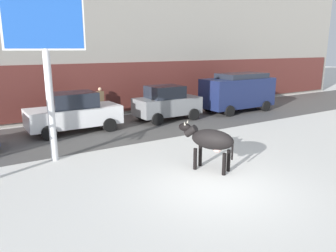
% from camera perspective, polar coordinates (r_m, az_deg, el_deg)
% --- Properties ---
extents(ground_plane, '(120.00, 120.00, 0.00)m').
position_cam_1_polar(ground_plane, '(9.49, 8.27, -10.47)').
color(ground_plane, silver).
extents(road_strip, '(60.00, 5.60, 0.01)m').
position_cam_1_polar(road_strip, '(15.92, -10.38, -0.65)').
color(road_strip, '#514F4C').
rests_on(road_strip, ground).
extents(building_facade, '(44.00, 6.10, 13.00)m').
position_cam_1_polar(building_facade, '(21.38, -17.78, 20.00)').
color(building_facade, gray).
rests_on(building_facade, ground).
extents(cow_black, '(1.24, 1.87, 1.54)m').
position_cam_1_polar(cow_black, '(10.42, 7.36, -2.43)').
color(cow_black, black).
rests_on(cow_black, ground).
extents(billboard, '(2.50, 0.75, 5.56)m').
position_cam_1_polar(billboard, '(11.58, -20.70, 15.04)').
color(billboard, silver).
rests_on(billboard, ground).
extents(car_white_sedan, '(4.20, 1.98, 1.84)m').
position_cam_1_polar(car_white_sedan, '(15.77, -16.04, 2.27)').
color(car_white_sedan, white).
rests_on(car_white_sedan, ground).
extents(car_grey_hatchback, '(3.50, 1.92, 1.86)m').
position_cam_1_polar(car_grey_hatchback, '(17.67, -0.23, 4.02)').
color(car_grey_hatchback, slate).
rests_on(car_grey_hatchback, ground).
extents(car_navy_van, '(4.60, 2.12, 2.32)m').
position_cam_1_polar(car_navy_van, '(20.54, 12.05, 5.94)').
color(car_navy_van, '#19234C').
rests_on(car_navy_van, ground).
extents(pedestrian_near_billboard, '(0.36, 0.24, 1.73)m').
position_cam_1_polar(pedestrian_near_billboard, '(18.37, -11.65, 3.96)').
color(pedestrian_near_billboard, '#282833').
rests_on(pedestrian_near_billboard, ground).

